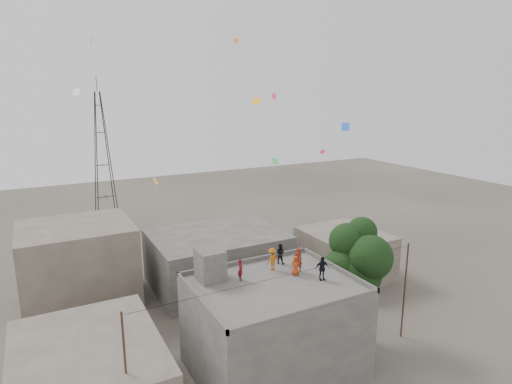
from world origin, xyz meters
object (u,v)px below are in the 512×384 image
stair_head_box (210,265)px  person_dark_adult (322,268)px  tree (358,260)px  transmission_tower (103,158)px  person_red_adult (298,260)px

stair_head_box → person_dark_adult: stair_head_box is taller
stair_head_box → person_dark_adult: size_ratio=1.26×
stair_head_box → tree: 10.80m
transmission_tower → person_dark_adult: (7.07, -40.83, -2.18)m
person_dark_adult → stair_head_box: bearing=163.3°
tree → person_dark_adult: 4.60m
stair_head_box → transmission_tower: bearing=91.2°
stair_head_box → person_dark_adult: bearing=-28.7°
transmission_tower → person_dark_adult: bearing=-80.2°
person_red_adult → person_dark_adult: 1.90m
tree → person_dark_adult: (-4.30, -1.43, 0.79)m
tree → transmission_tower: 41.12m
tree → person_red_adult: tree is taller
transmission_tower → person_dark_adult: 41.49m
stair_head_box → tree: tree is taller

